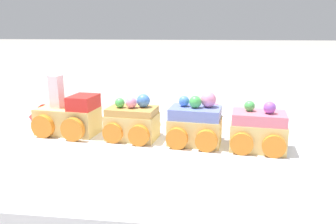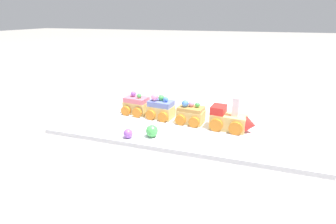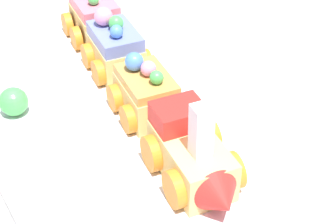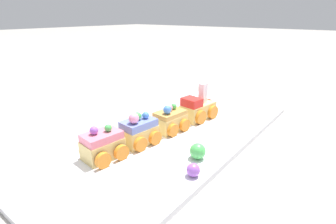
{
  "view_description": "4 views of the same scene",
  "coord_description": "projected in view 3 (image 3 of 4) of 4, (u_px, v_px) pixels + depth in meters",
  "views": [
    {
      "loc": [
        -0.09,
        0.44,
        0.17
      ],
      "look_at": [
        -0.04,
        -0.0,
        0.06
      ],
      "focal_mm": 35.0,
      "sensor_mm": 36.0,
      "label": 1
    },
    {
      "loc": [
        0.17,
        -0.7,
        0.3
      ],
      "look_at": [
        -0.05,
        -0.03,
        0.04
      ],
      "focal_mm": 28.0,
      "sensor_mm": 36.0,
      "label": 2
    },
    {
      "loc": [
        0.44,
        -0.25,
        0.37
      ],
      "look_at": [
        0.04,
        -0.01,
        0.03
      ],
      "focal_mm": 60.0,
      "sensor_mm": 36.0,
      "label": 3
    },
    {
      "loc": [
        -0.43,
        -0.37,
        0.27
      ],
      "look_at": [
        0.01,
        -0.02,
        0.06
      ],
      "focal_mm": 28.0,
      "sensor_mm": 36.0,
      "label": 4
    }
  ],
  "objects": [
    {
      "name": "cake_car_strawberry",
      "position": [
        93.0,
        19.0,
        0.72
      ],
      "size": [
        0.08,
        0.07,
        0.07
      ],
      "rotation": [
        0.0,
        0.0,
        -0.11
      ],
      "color": "#E5C675",
      "rests_on": "display_board"
    },
    {
      "name": "cake_car_caramel",
      "position": [
        146.0,
        94.0,
        0.59
      ],
      "size": [
        0.08,
        0.07,
        0.07
      ],
      "rotation": [
        0.0,
        0.0,
        -0.11
      ],
      "color": "#E5C675",
      "rests_on": "display_board"
    },
    {
      "name": "cake_train_locomotive",
      "position": [
        195.0,
        160.0,
        0.5
      ],
      "size": [
        0.12,
        0.08,
        0.09
      ],
      "rotation": [
        0.0,
        0.0,
        -0.11
      ],
      "color": "#E5C675",
      "rests_on": "display_board"
    },
    {
      "name": "cake_car_blueberry",
      "position": [
        115.0,
        49.0,
        0.65
      ],
      "size": [
        0.08,
        0.07,
        0.07
      ],
      "rotation": [
        0.0,
        0.0,
        -0.11
      ],
      "color": "#E5C675",
      "rests_on": "display_board"
    },
    {
      "name": "gumball_green",
      "position": [
        14.0,
        102.0,
        0.59
      ],
      "size": [
        0.03,
        0.03,
        0.03
      ],
      "primitive_type": "sphere",
      "color": "#4CBC56",
      "rests_on": "display_board"
    },
    {
      "name": "display_board",
      "position": [
        159.0,
        103.0,
        0.62
      ],
      "size": [
        0.69,
        0.39,
        0.01
      ],
      "primitive_type": "cube",
      "color": "white",
      "rests_on": "ground_plane"
    },
    {
      "name": "ground_plane",
      "position": [
        159.0,
        107.0,
        0.63
      ],
      "size": [
        10.0,
        10.0,
        0.0
      ],
      "primitive_type": "plane",
      "color": "gray"
    }
  ]
}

